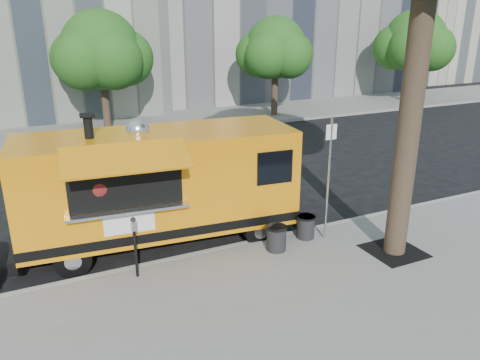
# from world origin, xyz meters

# --- Properties ---
(ground) EXTENTS (120.00, 120.00, 0.00)m
(ground) POSITION_xyz_m (0.00, 0.00, 0.00)
(ground) COLOR black
(ground) RESTS_ON ground
(sidewalk) EXTENTS (60.00, 6.00, 0.15)m
(sidewalk) POSITION_xyz_m (0.00, -4.00, 0.07)
(sidewalk) COLOR gray
(sidewalk) RESTS_ON ground
(curb) EXTENTS (60.00, 0.14, 0.16)m
(curb) POSITION_xyz_m (0.00, -0.93, 0.07)
(curb) COLOR #999993
(curb) RESTS_ON ground
(far_sidewalk) EXTENTS (60.00, 5.00, 0.15)m
(far_sidewalk) POSITION_xyz_m (0.00, 13.50, 0.07)
(far_sidewalk) COLOR gray
(far_sidewalk) RESTS_ON ground
(tree_well) EXTENTS (1.20, 1.20, 0.02)m
(tree_well) POSITION_xyz_m (2.60, -2.80, 0.15)
(tree_well) COLOR black
(tree_well) RESTS_ON sidewalk
(far_tree_b) EXTENTS (3.60, 3.60, 5.50)m
(far_tree_b) POSITION_xyz_m (-1.00, 12.70, 3.83)
(far_tree_b) COLOR #33261C
(far_tree_b) RESTS_ON far_sidewalk
(far_tree_c) EXTENTS (3.24, 3.24, 5.21)m
(far_tree_c) POSITION_xyz_m (8.00, 12.40, 3.72)
(far_tree_c) COLOR #33261C
(far_tree_c) RESTS_ON far_sidewalk
(far_tree_d) EXTENTS (3.78, 3.78, 5.64)m
(far_tree_d) POSITION_xyz_m (18.00, 12.60, 3.89)
(far_tree_d) COLOR #33261C
(far_tree_d) RESTS_ON far_sidewalk
(sign_post) EXTENTS (0.28, 0.06, 3.00)m
(sign_post) POSITION_xyz_m (1.55, -1.55, 1.85)
(sign_post) COLOR silver
(sign_post) RESTS_ON sidewalk
(parking_meter) EXTENTS (0.11, 0.11, 1.33)m
(parking_meter) POSITION_xyz_m (-3.00, -1.35, 0.98)
(parking_meter) COLOR black
(parking_meter) RESTS_ON sidewalk
(food_truck) EXTENTS (6.81, 3.36, 3.28)m
(food_truck) POSITION_xyz_m (-2.03, 0.17, 1.54)
(food_truck) COLOR orange
(food_truck) RESTS_ON ground
(trash_bin_left) EXTENTS (0.49, 0.49, 0.59)m
(trash_bin_left) POSITION_xyz_m (0.19, -1.56, 0.46)
(trash_bin_left) COLOR black
(trash_bin_left) RESTS_ON sidewalk
(trash_bin_right) EXTENTS (0.47, 0.47, 0.56)m
(trash_bin_right) POSITION_xyz_m (1.15, -1.31, 0.45)
(trash_bin_right) COLOR black
(trash_bin_right) RESTS_ON sidewalk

